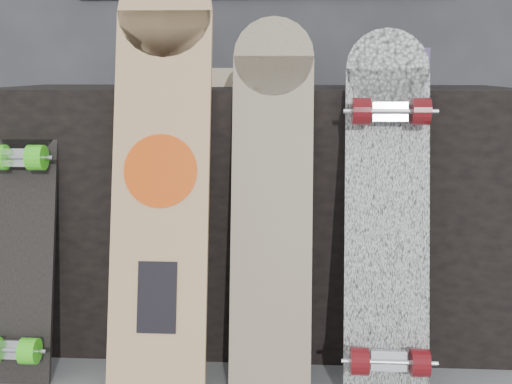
# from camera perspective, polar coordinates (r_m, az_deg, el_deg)

# --- Properties ---
(vendor_table) EXTENTS (1.60, 0.60, 0.80)m
(vendor_table) POSITION_cam_1_polar(r_m,az_deg,el_deg) (2.12, -0.09, -1.57)
(vendor_table) COLOR black
(vendor_table) RESTS_ON ground
(booth) EXTENTS (2.40, 0.22, 2.20)m
(booth) POSITION_cam_1_polar(r_m,az_deg,el_deg) (2.93, 0.97, 15.70)
(booth) COLOR #303035
(booth) RESTS_ON ground
(merch_box_purple) EXTENTS (0.18, 0.12, 0.10)m
(merch_box_purple) POSITION_cam_1_polar(r_m,az_deg,el_deg) (2.22, -7.75, 10.61)
(merch_box_purple) COLOR #4F3670
(merch_box_purple) RESTS_ON vendor_table
(merch_box_small) EXTENTS (0.14, 0.14, 0.12)m
(merch_box_small) POSITION_cam_1_polar(r_m,az_deg,el_deg) (2.10, 12.89, 10.70)
(merch_box_small) COLOR #4F3670
(merch_box_small) RESTS_ON vendor_table
(merch_box_flat) EXTENTS (0.22, 0.10, 0.06)m
(merch_box_flat) POSITION_cam_1_polar(r_m,az_deg,el_deg) (2.15, -1.35, 10.16)
(merch_box_flat) COLOR #D1B78C
(merch_box_flat) RESTS_ON vendor_table
(longboard_geisha) EXTENTS (0.26, 0.32, 1.14)m
(longboard_geisha) POSITION_cam_1_polar(r_m,az_deg,el_deg) (1.74, -8.43, 2.39)
(longboard_geisha) COLOR #CDAB8A
(longboard_geisha) RESTS_ON ground
(longboard_celtic) EXTENTS (0.22, 0.25, 1.00)m
(longboard_celtic) POSITION_cam_1_polar(r_m,az_deg,el_deg) (1.73, 1.43, 0.03)
(longboard_celtic) COLOR beige
(longboard_celtic) RESTS_ON ground
(longboard_cascadia) EXTENTS (0.22, 0.30, 0.97)m
(longboard_cascadia) POSITION_cam_1_polar(r_m,az_deg,el_deg) (1.71, 11.61, -1.57)
(longboard_cascadia) COLOR white
(longboard_cascadia) RESTS_ON ground
(skateboard_dark) EXTENTS (0.18, 0.28, 0.79)m
(skateboard_dark) POSITION_cam_1_polar(r_m,az_deg,el_deg) (1.90, -20.16, -3.69)
(skateboard_dark) COLOR black
(skateboard_dark) RESTS_ON ground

